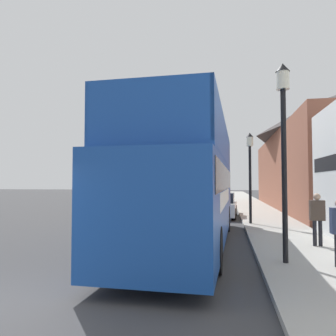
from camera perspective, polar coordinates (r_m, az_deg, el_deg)
The scene contains 8 objects.
ground_plane at distance 26.02m, azimuth 0.93°, elevation -7.23°, with size 144.00×144.00×0.00m, color #3D3D3F.
sidewalk at distance 22.80m, azimuth 15.82°, elevation -7.61°, with size 2.85×108.00×0.14m.
brick_terrace_rear at distance 28.19m, azimuth 23.75°, elevation 1.85°, with size 6.00×23.51×8.36m.
tour_bus at distance 11.21m, azimuth 3.73°, elevation -4.12°, with size 2.88×11.29×4.07m.
parked_car_ahead_of_bus at distance 20.26m, azimuth 9.24°, elevation -6.54°, with size 1.97×4.35×1.49m.
pedestrian_third at distance 11.28m, azimuth 24.54°, elevation -7.33°, with size 0.43×0.24×1.63m.
lamp_post_nearest at distance 8.75m, azimuth 19.47°, elevation 7.10°, with size 0.35×0.35×4.98m.
lamp_post_second at distance 16.47m, azimuth 14.08°, elevation 1.34°, with size 0.35×0.35×4.42m.
Camera 1 is at (4.18, -4.60, 2.10)m, focal length 35.00 mm.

